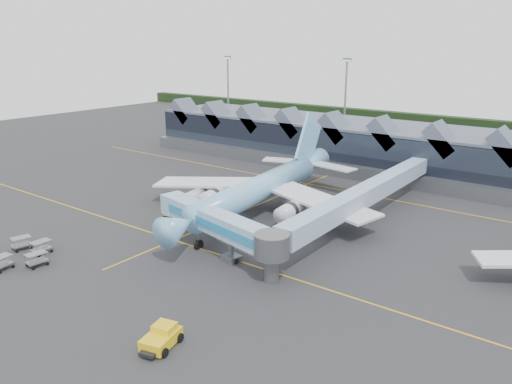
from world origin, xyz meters
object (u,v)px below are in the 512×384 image
Objects in this scene: jet_bridge at (226,228)px; pushback_tug at (161,337)px; main_airliner at (262,187)px; fuel_truck at (188,202)px.

pushback_tug is (7.52, -18.13, -3.40)m from jet_bridge.
main_airliner is 4.45× the size of fuel_truck.
main_airliner is 38.35m from pushback_tug.
fuel_truck is at bearing 160.68° from jet_bridge.
fuel_truck is at bearing -147.25° from main_airliner.
jet_bridge is at bearing -41.37° from fuel_truck.
jet_bridge is (6.90, -17.23, -0.08)m from main_airliner.
pushback_tug is at bearing -73.60° from main_airliner.
jet_bridge is at bearing -73.96° from main_airliner.
pushback_tug is (14.41, -35.36, -3.48)m from main_airliner.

